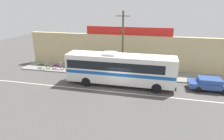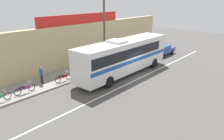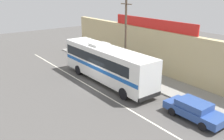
% 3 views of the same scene
% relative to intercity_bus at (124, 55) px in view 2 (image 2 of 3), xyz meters
% --- Properties ---
extents(ground_plane, '(70.00, 70.00, 0.00)m').
position_rel_intercity_bus_xyz_m(ground_plane, '(0.20, -1.19, -2.07)').
color(ground_plane, '#4F4C49').
extents(sidewalk_slab, '(30.00, 3.60, 0.14)m').
position_rel_intercity_bus_xyz_m(sidewalk_slab, '(0.20, 4.01, -2.00)').
color(sidewalk_slab, gray).
rests_on(sidewalk_slab, ground_plane).
extents(storefront_facade, '(30.00, 0.70, 4.80)m').
position_rel_intercity_bus_xyz_m(storefront_facade, '(0.20, 6.16, 0.33)').
color(storefront_facade, tan).
rests_on(storefront_facade, ground_plane).
extents(storefront_billboard, '(11.86, 0.12, 1.10)m').
position_rel_intercity_bus_xyz_m(storefront_billboard, '(-0.02, 6.16, 3.28)').
color(storefront_billboard, red).
rests_on(storefront_billboard, storefront_facade).
extents(road_center_stripe, '(30.00, 0.14, 0.01)m').
position_rel_intercity_bus_xyz_m(road_center_stripe, '(0.20, -1.99, -2.06)').
color(road_center_stripe, silver).
rests_on(road_center_stripe, ground_plane).
extents(intercity_bus, '(12.19, 2.64, 3.78)m').
position_rel_intercity_bus_xyz_m(intercity_bus, '(0.00, 0.00, 0.00)').
color(intercity_bus, white).
rests_on(intercity_bus, ground_plane).
extents(parked_car, '(4.43, 1.90, 1.37)m').
position_rel_intercity_bus_xyz_m(parked_car, '(9.80, 0.82, -1.33)').
color(parked_car, '#2D4C93').
rests_on(parked_car, ground_plane).
extents(utility_pole, '(1.60, 0.22, 8.01)m').
position_rel_intercity_bus_xyz_m(utility_pole, '(-0.12, 2.57, 2.21)').
color(utility_pole, brown).
rests_on(utility_pole, sidewalk_slab).
extents(motorcycle_black, '(1.86, 0.56, 0.94)m').
position_rel_intercity_bus_xyz_m(motorcycle_black, '(-9.36, 3.04, -1.50)').
color(motorcycle_black, black).
rests_on(motorcycle_black, sidewalk_slab).
extents(motorcycle_purple, '(1.84, 0.56, 0.94)m').
position_rel_intercity_bus_xyz_m(motorcycle_purple, '(-5.62, 2.83, -1.50)').
color(motorcycle_purple, black).
rests_on(motorcycle_purple, sidewalk_slab).
extents(pedestrian_far_right, '(0.30, 0.48, 1.67)m').
position_rel_intercity_bus_xyz_m(pedestrian_far_right, '(-7.23, 3.85, -0.96)').
color(pedestrian_far_right, black).
rests_on(pedestrian_far_right, sidewalk_slab).
extents(pedestrian_by_curb, '(0.30, 0.48, 1.73)m').
position_rel_intercity_bus_xyz_m(pedestrian_by_curb, '(-2.08, 4.07, -0.91)').
color(pedestrian_by_curb, navy).
rests_on(pedestrian_by_curb, sidewalk_slab).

